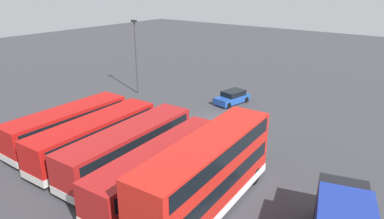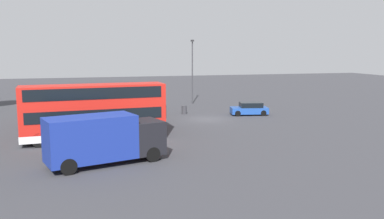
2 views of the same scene
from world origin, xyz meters
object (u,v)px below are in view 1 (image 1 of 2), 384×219
at_px(bus_single_deck_second, 161,167).
at_px(car_hatchback_silver, 232,97).
at_px(bus_double_decker_near_end, 208,174).
at_px(waste_bin_yellow, 173,112).
at_px(bus_single_deck_fifth, 68,125).
at_px(bus_single_deck_third, 129,146).
at_px(bus_single_deck_fourth, 95,136).
at_px(lamp_post_tall, 136,52).

bearing_deg(bus_single_deck_second, car_hatchback_silver, -73.51).
height_order(bus_double_decker_near_end, waste_bin_yellow, bus_double_decker_near_end).
bearing_deg(bus_single_deck_fifth, bus_single_deck_third, -177.19).
bearing_deg(bus_single_deck_fourth, bus_single_deck_second, 176.62).
distance_m(bus_single_deck_fourth, lamp_post_tall, 16.23).
bearing_deg(lamp_post_tall, bus_single_deck_fifth, 112.35).
distance_m(bus_double_decker_near_end, bus_single_deck_fifth, 14.25).
bearing_deg(waste_bin_yellow, bus_double_decker_near_end, 137.61).
bearing_deg(bus_single_deck_third, car_hatchback_silver, -85.54).
bearing_deg(waste_bin_yellow, bus_single_deck_fifth, 73.96).
bearing_deg(car_hatchback_silver, bus_single_deck_third, 94.46).
bearing_deg(car_hatchback_silver, bus_single_deck_fifth, 71.68).
bearing_deg(bus_single_deck_third, bus_single_deck_fifth, 2.81).
bearing_deg(bus_single_deck_third, bus_double_decker_near_end, 172.93).
relative_size(bus_double_decker_near_end, bus_single_deck_second, 1.00).
bearing_deg(bus_double_decker_near_end, bus_single_deck_fourth, -2.68).
bearing_deg(bus_double_decker_near_end, car_hatchback_silver, -63.38).
relative_size(car_hatchback_silver, lamp_post_tall, 0.51).
xyz_separation_m(bus_single_deck_third, car_hatchback_silver, (1.28, -16.40, -0.92)).
bearing_deg(lamp_post_tall, car_hatchback_silver, -161.39).
xyz_separation_m(bus_single_deck_second, car_hatchback_silver, (5.10, -17.24, -0.92)).
distance_m(bus_single_deck_second, bus_single_deck_fourth, 7.12).
height_order(bus_single_deck_second, waste_bin_yellow, bus_single_deck_second).
bearing_deg(bus_single_deck_fourth, bus_double_decker_near_end, 177.32).
distance_m(bus_single_deck_second, bus_single_deck_third, 3.91).
bearing_deg(bus_single_deck_fifth, bus_single_deck_fourth, 178.66).
bearing_deg(bus_single_deck_fourth, waste_bin_yellow, -85.88).
xyz_separation_m(bus_double_decker_near_end, lamp_post_tall, (19.59, -13.64, 2.53)).
distance_m(bus_single_deck_second, waste_bin_yellow, 13.00).
height_order(bus_single_deck_fourth, car_hatchback_silver, bus_single_deck_fourth).
xyz_separation_m(bus_single_deck_second, waste_bin_yellow, (7.82, -10.32, -1.15)).
xyz_separation_m(bus_single_deck_third, bus_single_deck_fourth, (3.28, 0.42, -0.00)).
height_order(car_hatchback_silver, lamp_post_tall, lamp_post_tall).
bearing_deg(bus_single_deck_fourth, bus_single_deck_third, -172.74).
distance_m(bus_single_deck_fifth, car_hatchback_silver, 17.65).
height_order(bus_single_deck_second, car_hatchback_silver, bus_single_deck_second).
bearing_deg(bus_single_deck_fifth, waste_bin_yellow, -106.04).
bearing_deg(lamp_post_tall, bus_single_deck_fourth, 124.13).
distance_m(bus_single_deck_fifth, waste_bin_yellow, 10.28).
bearing_deg(bus_double_decker_near_end, bus_single_deck_third, -7.07).
height_order(bus_single_deck_fifth, car_hatchback_silver, bus_single_deck_fifth).
height_order(bus_single_deck_fourth, lamp_post_tall, lamp_post_tall).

